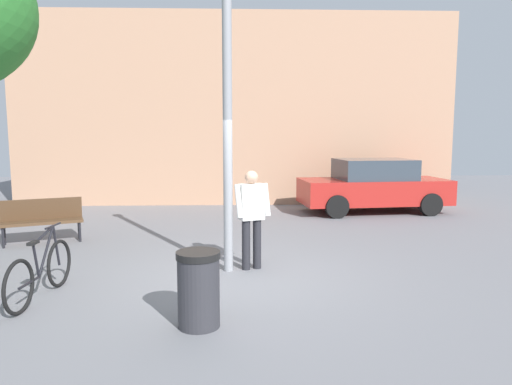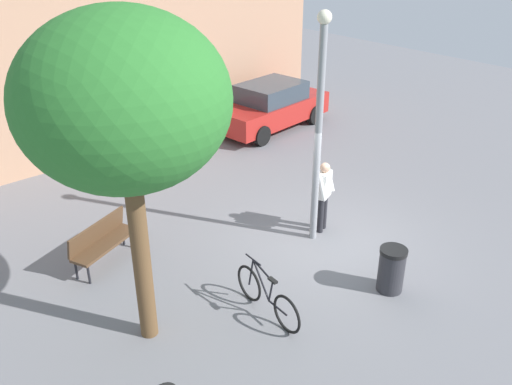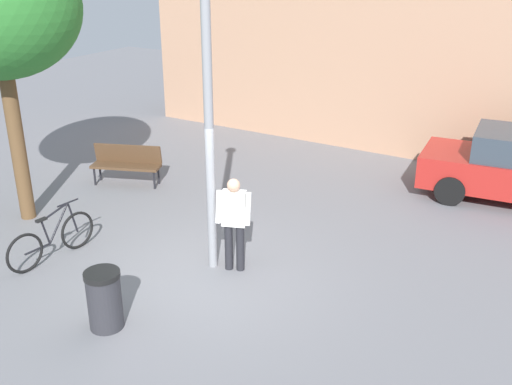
# 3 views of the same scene
# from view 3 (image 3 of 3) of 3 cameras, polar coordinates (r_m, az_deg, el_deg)

# --- Properties ---
(ground_plane) EXTENTS (36.00, 36.00, 0.00)m
(ground_plane) POSITION_cam_3_polar(r_m,az_deg,el_deg) (10.36, -4.99, -7.72)
(ground_plane) COLOR slate
(building_facade) EXTENTS (14.02, 2.00, 6.06)m
(building_facade) POSITION_cam_3_polar(r_m,az_deg,el_deg) (16.83, 12.64, 14.58)
(building_facade) COLOR tan
(building_facade) RESTS_ON ground_plane
(lamppost) EXTENTS (0.28, 0.28, 4.90)m
(lamppost) POSITION_cam_3_polar(r_m,az_deg,el_deg) (9.56, -4.53, 7.49)
(lamppost) COLOR gray
(lamppost) RESTS_ON ground_plane
(person_by_lamppost) EXTENTS (0.63, 0.43, 1.67)m
(person_by_lamppost) POSITION_cam_3_polar(r_m,az_deg,el_deg) (10.03, -2.10, -2.48)
(person_by_lamppost) COLOR #232328
(person_by_lamppost) RESTS_ON ground_plane
(park_bench) EXTENTS (1.66, 1.03, 0.92)m
(park_bench) POSITION_cam_3_polar(r_m,az_deg,el_deg) (14.25, -12.17, 2.92)
(park_bench) COLOR #513823
(park_bench) RESTS_ON ground_plane
(bicycle_black) EXTENTS (0.21, 1.81, 0.97)m
(bicycle_black) POSITION_cam_3_polar(r_m,az_deg,el_deg) (11.19, -18.77, -4.27)
(bicycle_black) COLOR black
(bicycle_black) RESTS_ON ground_plane
(trash_bin) EXTENTS (0.52, 0.52, 0.91)m
(trash_bin) POSITION_cam_3_polar(r_m,az_deg,el_deg) (9.06, -14.19, -9.82)
(trash_bin) COLOR #2D2D33
(trash_bin) RESTS_ON ground_plane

